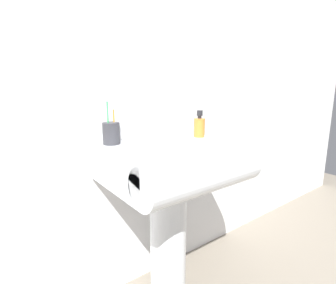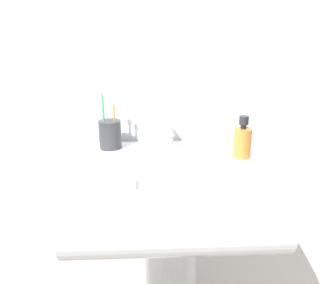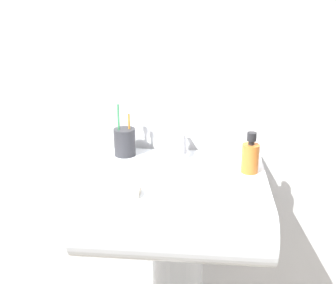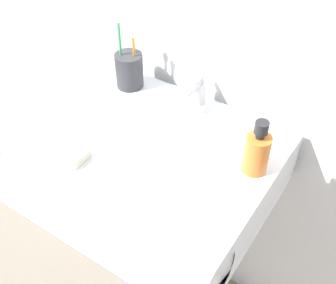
{
  "view_description": "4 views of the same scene",
  "coord_description": "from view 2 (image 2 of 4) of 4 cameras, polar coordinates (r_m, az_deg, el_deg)",
  "views": [
    {
      "loc": [
        -0.74,
        -0.97,
        1.15
      ],
      "look_at": [
        -0.01,
        -0.01,
        0.89
      ],
      "focal_mm": 28.0,
      "sensor_mm": 36.0,
      "label": 1
    },
    {
      "loc": [
        -0.06,
        -1.0,
        1.27
      ],
      "look_at": [
        -0.01,
        -0.01,
        0.95
      ],
      "focal_mm": 35.0,
      "sensor_mm": 36.0,
      "label": 2
    },
    {
      "loc": [
        0.09,
        -1.32,
        1.47
      ],
      "look_at": [
        -0.04,
        0.02,
        0.99
      ],
      "focal_mm": 45.0,
      "sensor_mm": 36.0,
      "label": 3
    },
    {
      "loc": [
        0.46,
        -0.66,
        1.6
      ],
      "look_at": [
        0.03,
        -0.01,
        0.9
      ],
      "focal_mm": 45.0,
      "sensor_mm": 36.0,
      "label": 4
    }
  ],
  "objects": [
    {
      "name": "wall_back",
      "position": [
        1.28,
        -0.18,
        14.59
      ],
      "size": [
        5.0,
        0.05,
        2.4
      ],
      "primitive_type": "cube",
      "color": "white",
      "rests_on": "ground"
    },
    {
      "name": "sink_basin",
      "position": [
        1.05,
        0.72,
        -9.17
      ],
      "size": [
        0.6,
        0.55,
        0.17
      ],
      "color": "white",
      "rests_on": "sink_pedestal"
    },
    {
      "name": "faucet",
      "position": [
        1.24,
        0.18,
        1.55
      ],
      "size": [
        0.04,
        0.11,
        0.09
      ],
      "color": "silver",
      "rests_on": "sink_basin"
    },
    {
      "name": "toothbrush_cup",
      "position": [
        1.22,
        -10.05,
        1.38
      ],
      "size": [
        0.08,
        0.08,
        0.22
      ],
      "color": "#38383D",
      "rests_on": "sink_basin"
    },
    {
      "name": "soap_bottle",
      "position": [
        1.14,
        12.83,
        0.15
      ],
      "size": [
        0.06,
        0.06,
        0.14
      ],
      "color": "orange",
      "rests_on": "sink_basin"
    },
    {
      "name": "bar_soap",
      "position": [
        0.92,
        -7.89,
        -6.88
      ],
      "size": [
        0.08,
        0.06,
        0.02
      ],
      "primitive_type": "cube",
      "color": "silver",
      "rests_on": "sink_basin"
    }
  ]
}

